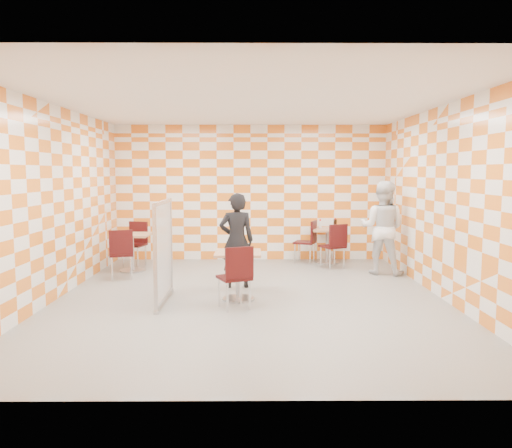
{
  "coord_description": "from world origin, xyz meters",
  "views": [
    {
      "loc": [
        0.05,
        -7.63,
        1.97
      ],
      "look_at": [
        0.1,
        0.2,
        1.15
      ],
      "focal_mm": 35.0,
      "sensor_mm": 36.0,
      "label": 1
    }
  ],
  "objects_px": {
    "main_table": "(238,267)",
    "empty_table": "(132,246)",
    "chair_second_front": "(335,243)",
    "partition": "(164,251)",
    "soda_bottle": "(335,224)",
    "chair_empty_far": "(136,240)",
    "chair_main_front": "(237,272)",
    "chair_second_side": "(309,238)",
    "second_table": "(328,240)",
    "man_white": "(382,228)",
    "sport_bottle": "(320,224)",
    "man_dark": "(237,240)",
    "chair_empty_near": "(121,250)"
  },
  "relations": [
    {
      "from": "main_table",
      "to": "empty_table",
      "type": "height_order",
      "value": "same"
    },
    {
      "from": "chair_second_front",
      "to": "partition",
      "type": "distance_m",
      "value": 3.97
    },
    {
      "from": "chair_second_front",
      "to": "soda_bottle",
      "type": "xyz_separation_m",
      "value": [
        0.11,
        0.72,
        0.31
      ]
    },
    {
      "from": "main_table",
      "to": "chair_empty_far",
      "type": "distance_m",
      "value": 3.6
    },
    {
      "from": "chair_main_front",
      "to": "chair_empty_far",
      "type": "relative_size",
      "value": 1.0
    },
    {
      "from": "chair_main_front",
      "to": "chair_second_side",
      "type": "bearing_deg",
      "value": 68.49
    },
    {
      "from": "chair_second_side",
      "to": "chair_empty_far",
      "type": "height_order",
      "value": "same"
    },
    {
      "from": "second_table",
      "to": "man_white",
      "type": "bearing_deg",
      "value": -52.53
    },
    {
      "from": "chair_main_front",
      "to": "sport_bottle",
      "type": "xyz_separation_m",
      "value": [
        1.69,
        3.76,
        0.29
      ]
    },
    {
      "from": "chair_main_front",
      "to": "man_dark",
      "type": "relative_size",
      "value": 0.57
    },
    {
      "from": "soda_bottle",
      "to": "second_table",
      "type": "bearing_deg",
      "value": -170.99
    },
    {
      "from": "second_table",
      "to": "chair_second_side",
      "type": "xyz_separation_m",
      "value": [
        -0.41,
        -0.04,
        0.04
      ]
    },
    {
      "from": "main_table",
      "to": "chair_empty_near",
      "type": "height_order",
      "value": "chair_empty_near"
    },
    {
      "from": "empty_table",
      "to": "sport_bottle",
      "type": "bearing_deg",
      "value": 13.76
    },
    {
      "from": "chair_empty_near",
      "to": "chair_empty_far",
      "type": "height_order",
      "value": "same"
    },
    {
      "from": "chair_main_front",
      "to": "soda_bottle",
      "type": "xyz_separation_m",
      "value": [
        2.01,
        3.72,
        0.31
      ]
    },
    {
      "from": "man_white",
      "to": "chair_empty_far",
      "type": "bearing_deg",
      "value": 15.12
    },
    {
      "from": "second_table",
      "to": "chair_second_front",
      "type": "distance_m",
      "value": 0.7
    },
    {
      "from": "chair_main_front",
      "to": "man_dark",
      "type": "bearing_deg",
      "value": 91.81
    },
    {
      "from": "sport_bottle",
      "to": "second_table",
      "type": "bearing_deg",
      "value": -21.55
    },
    {
      "from": "empty_table",
      "to": "partition",
      "type": "height_order",
      "value": "partition"
    },
    {
      "from": "partition",
      "to": "chair_empty_near",
      "type": "bearing_deg",
      "value": 123.33
    },
    {
      "from": "chair_empty_near",
      "to": "sport_bottle",
      "type": "bearing_deg",
      "value": 23.7
    },
    {
      "from": "chair_second_side",
      "to": "second_table",
      "type": "bearing_deg",
      "value": 5.86
    },
    {
      "from": "empty_table",
      "to": "partition",
      "type": "relative_size",
      "value": 0.48
    },
    {
      "from": "main_table",
      "to": "soda_bottle",
      "type": "height_order",
      "value": "soda_bottle"
    },
    {
      "from": "empty_table",
      "to": "main_table",
      "type": "bearing_deg",
      "value": -45.83
    },
    {
      "from": "main_table",
      "to": "second_table",
      "type": "distance_m",
      "value": 3.62
    },
    {
      "from": "chair_main_front",
      "to": "partition",
      "type": "relative_size",
      "value": 0.6
    },
    {
      "from": "man_white",
      "to": "partition",
      "type": "bearing_deg",
      "value": 53.81
    },
    {
      "from": "chair_main_front",
      "to": "chair_empty_near",
      "type": "height_order",
      "value": "same"
    },
    {
      "from": "empty_table",
      "to": "partition",
      "type": "distance_m",
      "value": 2.62
    },
    {
      "from": "man_dark",
      "to": "chair_empty_far",
      "type": "bearing_deg",
      "value": -48.82
    },
    {
      "from": "chair_main_front",
      "to": "soda_bottle",
      "type": "bearing_deg",
      "value": 61.57
    },
    {
      "from": "second_table",
      "to": "sport_bottle",
      "type": "distance_m",
      "value": 0.37
    },
    {
      "from": "empty_table",
      "to": "chair_main_front",
      "type": "xyz_separation_m",
      "value": [
        2.17,
        -2.81,
        0.04
      ]
    },
    {
      "from": "partition",
      "to": "chair_second_front",
      "type": "bearing_deg",
      "value": 40.48
    },
    {
      "from": "chair_empty_near",
      "to": "man_dark",
      "type": "xyz_separation_m",
      "value": [
        2.14,
        -0.64,
        0.26
      ]
    },
    {
      "from": "chair_main_front",
      "to": "second_table",
      "type": "bearing_deg",
      "value": 63.38
    },
    {
      "from": "partition",
      "to": "man_dark",
      "type": "xyz_separation_m",
      "value": [
        1.07,
        0.99,
        0.02
      ]
    },
    {
      "from": "man_white",
      "to": "soda_bottle",
      "type": "bearing_deg",
      "value": -33.56
    },
    {
      "from": "chair_main_front",
      "to": "chair_second_front",
      "type": "relative_size",
      "value": 1.0
    },
    {
      "from": "chair_main_front",
      "to": "partition",
      "type": "height_order",
      "value": "partition"
    },
    {
      "from": "chair_empty_far",
      "to": "man_white",
      "type": "xyz_separation_m",
      "value": [
        4.95,
        -0.86,
        0.35
      ]
    },
    {
      "from": "chair_second_side",
      "to": "main_table",
      "type": "bearing_deg",
      "value": -115.01
    },
    {
      "from": "chair_second_front",
      "to": "soda_bottle",
      "type": "relative_size",
      "value": 4.02
    },
    {
      "from": "soda_bottle",
      "to": "main_table",
      "type": "bearing_deg",
      "value": -122.58
    },
    {
      "from": "empty_table",
      "to": "chair_empty_far",
      "type": "bearing_deg",
      "value": 95.07
    },
    {
      "from": "chair_main_front",
      "to": "chair_empty_near",
      "type": "distance_m",
      "value": 3.0
    },
    {
      "from": "second_table",
      "to": "man_dark",
      "type": "distance_m",
      "value": 2.98
    }
  ]
}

